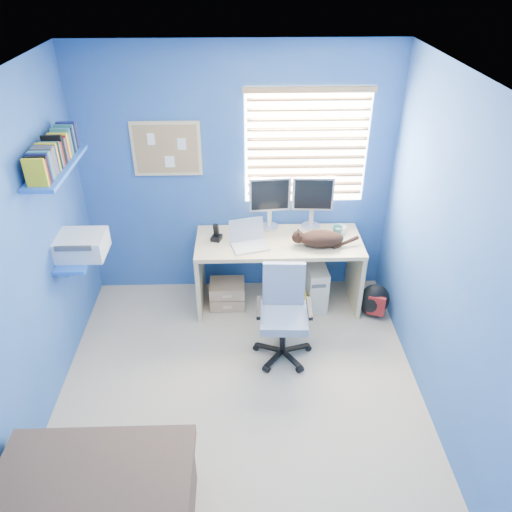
{
  "coord_description": "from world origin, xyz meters",
  "views": [
    {
      "loc": [
        0.04,
        -2.87,
        3.18
      ],
      "look_at": [
        0.15,
        0.65,
        0.95
      ],
      "focal_mm": 35.0,
      "sensor_mm": 36.0,
      "label": 1
    }
  ],
  "objects_px": {
    "laptop": "(250,237)",
    "cat": "(321,239)",
    "tower_pc": "(315,284)",
    "office_chair": "(283,325)",
    "desk": "(278,272)"
  },
  "relations": [
    {
      "from": "laptop",
      "to": "cat",
      "type": "bearing_deg",
      "value": -14.11
    },
    {
      "from": "tower_pc",
      "to": "office_chair",
      "type": "distance_m",
      "value": 0.84
    },
    {
      "from": "laptop",
      "to": "tower_pc",
      "type": "bearing_deg",
      "value": -5.83
    },
    {
      "from": "desk",
      "to": "tower_pc",
      "type": "bearing_deg",
      "value": -1.16
    },
    {
      "from": "office_chair",
      "to": "tower_pc",
      "type": "bearing_deg",
      "value": 62.55
    },
    {
      "from": "laptop",
      "to": "office_chair",
      "type": "relative_size",
      "value": 0.38
    },
    {
      "from": "laptop",
      "to": "cat",
      "type": "relative_size",
      "value": 0.79
    },
    {
      "from": "desk",
      "to": "laptop",
      "type": "distance_m",
      "value": 0.57
    },
    {
      "from": "desk",
      "to": "office_chair",
      "type": "bearing_deg",
      "value": -90.33
    },
    {
      "from": "desk",
      "to": "laptop",
      "type": "bearing_deg",
      "value": -158.81
    },
    {
      "from": "tower_pc",
      "to": "laptop",
      "type": "bearing_deg",
      "value": -175.11
    },
    {
      "from": "desk",
      "to": "office_chair",
      "type": "height_order",
      "value": "office_chair"
    },
    {
      "from": "office_chair",
      "to": "desk",
      "type": "bearing_deg",
      "value": 89.67
    },
    {
      "from": "cat",
      "to": "office_chair",
      "type": "height_order",
      "value": "cat"
    },
    {
      "from": "desk",
      "to": "cat",
      "type": "bearing_deg",
      "value": -14.91
    }
  ]
}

